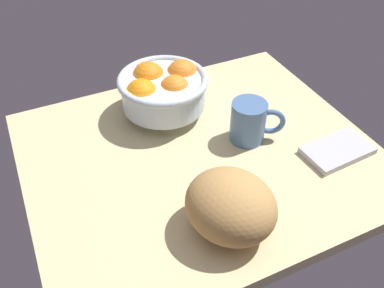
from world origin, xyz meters
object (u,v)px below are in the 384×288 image
object	(u,v)px
napkin_folded	(337,150)
mug	(249,121)
bread_loaf	(231,206)
fruit_bowl	(163,89)

from	to	relation	value
napkin_folded	mug	size ratio (longest dim) A/B	1.29
bread_loaf	napkin_folded	distance (cm)	31.89
fruit_bowl	mug	xyz separation A→B (cm)	(-13.43, 16.48, -2.08)
fruit_bowl	mug	size ratio (longest dim) A/B	1.84
bread_loaf	napkin_folded	xyz separation A→B (cm)	(-30.60, -7.40, -5.10)
bread_loaf	napkin_folded	bearing A→B (deg)	-166.40
fruit_bowl	mug	bearing A→B (deg)	129.19
bread_loaf	mug	xyz separation A→B (cm)	(-15.84, -20.13, -1.15)
bread_loaf	fruit_bowl	bearing A→B (deg)	-93.77
bread_loaf	mug	distance (cm)	25.65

